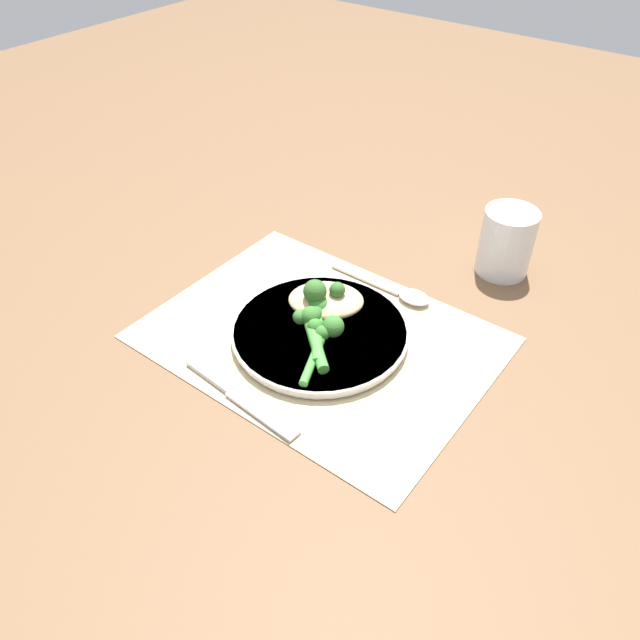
# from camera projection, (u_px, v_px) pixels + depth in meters

# --- Properties ---
(ground_plane) EXTENTS (3.00, 3.00, 0.00)m
(ground_plane) POSITION_uv_depth(u_px,v_px,m) (320.00, 338.00, 0.85)
(ground_plane) COLOR brown
(placemat) EXTENTS (0.45, 0.34, 0.00)m
(placemat) POSITION_uv_depth(u_px,v_px,m) (320.00, 337.00, 0.85)
(placemat) COLOR #C6B289
(placemat) RESTS_ON ground_plane
(plate) EXTENTS (0.24, 0.24, 0.01)m
(plate) POSITION_uv_depth(u_px,v_px,m) (320.00, 332.00, 0.85)
(plate) COLOR silver
(plate) RESTS_ON placemat
(chicken_fillet) EXTENTS (0.13, 0.12, 0.03)m
(chicken_fillet) POSITION_uv_depth(u_px,v_px,m) (326.00, 300.00, 0.87)
(chicken_fillet) COLOR tan
(chicken_fillet) RESTS_ON plate
(pesto_dollop_primary) EXTENTS (0.02, 0.02, 0.02)m
(pesto_dollop_primary) POSITION_uv_depth(u_px,v_px,m) (337.00, 290.00, 0.85)
(pesto_dollop_primary) COLOR #336628
(pesto_dollop_primary) RESTS_ON chicken_fillet
(pesto_dollop_secondary) EXTENTS (0.03, 0.03, 0.03)m
(pesto_dollop_secondary) POSITION_uv_depth(u_px,v_px,m) (315.00, 291.00, 0.85)
(pesto_dollop_secondary) COLOR #336628
(pesto_dollop_secondary) RESTS_ON chicken_fillet
(broccoli_stalk_left) EXTENTS (0.09, 0.11, 0.03)m
(broccoli_stalk_left) POSITION_uv_depth(u_px,v_px,m) (318.00, 314.00, 0.85)
(broccoli_stalk_left) COLOR green
(broccoli_stalk_left) RESTS_ON plate
(broccoli_stalk_rear) EXTENTS (0.10, 0.09, 0.03)m
(broccoli_stalk_rear) POSITION_uv_depth(u_px,v_px,m) (311.00, 325.00, 0.83)
(broccoli_stalk_rear) COLOR green
(broccoli_stalk_rear) RESTS_ON plate
(broccoli_stalk_front) EXTENTS (0.06, 0.11, 0.03)m
(broccoli_stalk_front) POSITION_uv_depth(u_px,v_px,m) (324.00, 335.00, 0.82)
(broccoli_stalk_front) COLOR green
(broccoli_stalk_front) RESTS_ON plate
(knife) EXTENTS (0.19, 0.03, 0.01)m
(knife) POSITION_uv_depth(u_px,v_px,m) (238.00, 395.00, 0.76)
(knife) COLOR silver
(knife) RESTS_ON placemat
(spoon) EXTENTS (0.17, 0.03, 0.01)m
(spoon) POSITION_uv_depth(u_px,v_px,m) (402.00, 293.00, 0.92)
(spoon) COLOR silver
(spoon) RESTS_ON placemat
(water_glass) EXTENTS (0.08, 0.08, 0.10)m
(water_glass) POSITION_uv_depth(u_px,v_px,m) (506.00, 242.00, 0.94)
(water_glass) COLOR silver
(water_glass) RESTS_ON ground_plane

